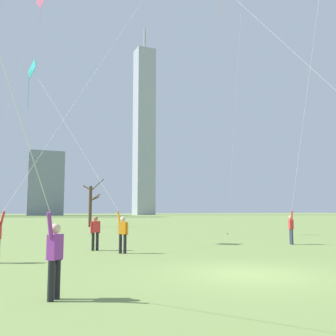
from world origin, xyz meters
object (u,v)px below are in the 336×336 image
Objects in this scene: kite_flyer_midfield_center_white at (301,150)px; kite_flyer_midfield_right_blue at (32,179)px; bystander_far_off_by_trees at (95,231)px; distant_kite_high_overhead_pink at (36,16)px; kite_flyer_foreground_right_teal at (98,187)px; bare_tree_center at (91,204)px.

kite_flyer_midfield_right_blue is at bearing 179.09° from kite_flyer_midfield_center_white.
distant_kite_high_overhead_pink is at bearing 98.49° from bystander_far_off_by_trees.
bystander_far_off_by_trees is (-10.34, 2.71, -4.20)m from kite_flyer_midfield_center_white.
kite_flyer_foreground_right_teal is at bearing -85.02° from bystander_far_off_by_trees.
kite_flyer_foreground_right_teal is at bearing -101.91° from bare_tree_center.
kite_flyer_midfield_center_white is at bearing -80.20° from bare_tree_center.
kite_flyer_midfield_center_white reaches higher than distant_kite_high_overhead_pink.
bystander_far_off_by_trees is (-0.02, 0.21, -2.10)m from kite_flyer_foreground_right_teal.
kite_flyer_midfield_center_white is 28.80m from bare_tree_center.
distant_kite_high_overhead_pink reaches higher than kite_flyer_foreground_right_teal.
kite_flyer_midfield_center_white reaches higher than kite_flyer_midfield_right_blue.
kite_flyer_foreground_right_teal is 6.77× the size of bystander_far_off_by_trees.
kite_flyer_midfield_center_white is (10.32, -2.50, 2.10)m from kite_flyer_foreground_right_teal.
distant_kite_high_overhead_pink reaches higher than bare_tree_center.
bystander_far_off_by_trees is (3.14, 2.50, -2.21)m from kite_flyer_midfield_right_blue.
bare_tree_center is (5.45, 25.56, 1.65)m from bystander_far_off_by_trees.
kite_flyer_midfield_center_white reaches higher than bystander_far_off_by_trees.
kite_flyer_midfield_right_blue is 29.35m from bare_tree_center.
kite_flyer_foreground_right_teal is 3.89m from kite_flyer_midfield_right_blue.
distant_kite_high_overhead_pink is 20.74m from bare_tree_center.
kite_flyer_midfield_right_blue reaches higher than kite_flyer_foreground_right_teal.
kite_flyer_midfield_right_blue is (-13.47, 0.21, -1.99)m from kite_flyer_midfield_center_white.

